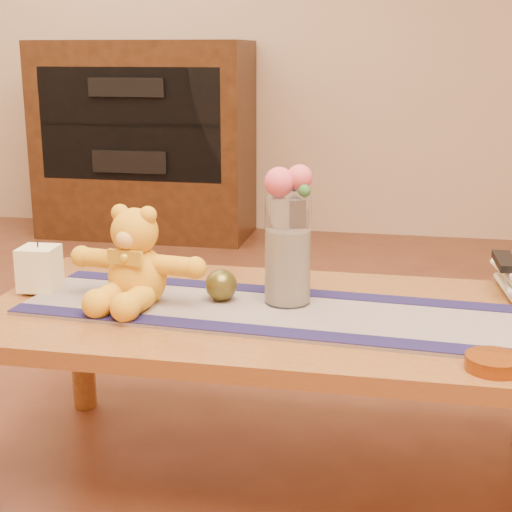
% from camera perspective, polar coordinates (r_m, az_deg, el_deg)
% --- Properties ---
extents(floor, '(5.50, 5.50, 0.00)m').
position_cam_1_polar(floor, '(2.02, 1.44, -16.14)').
color(floor, '#5A2B19').
rests_on(floor, ground).
extents(coffee_table_top, '(1.40, 0.70, 0.04)m').
position_cam_1_polar(coffee_table_top, '(1.84, 1.53, -4.60)').
color(coffee_table_top, brown).
rests_on(coffee_table_top, floor).
extents(table_leg_bl, '(0.07, 0.07, 0.41)m').
position_cam_1_polar(table_leg_bl, '(2.36, -12.83, -6.28)').
color(table_leg_bl, brown).
rests_on(table_leg_bl, floor).
extents(persian_runner, '(1.22, 0.42, 0.01)m').
position_cam_1_polar(persian_runner, '(1.81, 1.38, -4.12)').
color(persian_runner, '#1F1C4E').
rests_on(persian_runner, coffee_table_top).
extents(runner_border_near, '(1.20, 0.13, 0.00)m').
position_cam_1_polar(runner_border_near, '(1.68, 0.21, -5.53)').
color(runner_border_near, '#18143E').
rests_on(runner_border_near, persian_runner).
extents(runner_border_far, '(1.20, 0.13, 0.00)m').
position_cam_1_polar(runner_border_far, '(1.94, 2.39, -2.62)').
color(runner_border_far, '#18143E').
rests_on(runner_border_far, persian_runner).
extents(teddy_bear, '(0.37, 0.32, 0.22)m').
position_cam_1_polar(teddy_bear, '(1.86, -8.86, -0.04)').
color(teddy_bear, gold).
rests_on(teddy_bear, persian_runner).
extents(pillar_candle, '(0.10, 0.10, 0.11)m').
position_cam_1_polar(pillar_candle, '(2.02, -15.78, -0.87)').
color(pillar_candle, '#FFF7BB').
rests_on(pillar_candle, persian_runner).
extents(candle_wick, '(0.00, 0.00, 0.01)m').
position_cam_1_polar(candle_wick, '(2.01, -15.91, 0.81)').
color(candle_wick, black).
rests_on(candle_wick, pillar_candle).
extents(glass_vase, '(0.11, 0.11, 0.26)m').
position_cam_1_polar(glass_vase, '(1.82, 2.38, 0.42)').
color(glass_vase, silver).
rests_on(glass_vase, persian_runner).
extents(potpourri_fill, '(0.09, 0.09, 0.18)m').
position_cam_1_polar(potpourri_fill, '(1.83, 2.37, -0.76)').
color(potpourri_fill, beige).
rests_on(potpourri_fill, glass_vase).
extents(rose_left, '(0.07, 0.07, 0.07)m').
position_cam_1_polar(rose_left, '(1.78, 1.75, 5.52)').
color(rose_left, '#EA5261').
rests_on(rose_left, glass_vase).
extents(rose_right, '(0.06, 0.06, 0.06)m').
position_cam_1_polar(rose_right, '(1.79, 3.26, 5.86)').
color(rose_right, '#EA5261').
rests_on(rose_right, glass_vase).
extents(blue_flower_back, '(0.04, 0.04, 0.04)m').
position_cam_1_polar(blue_flower_back, '(1.82, 2.92, 5.49)').
color(blue_flower_back, '#4F59AC').
rests_on(blue_flower_back, glass_vase).
extents(blue_flower_side, '(0.04, 0.04, 0.04)m').
position_cam_1_polar(blue_flower_side, '(1.82, 1.59, 5.21)').
color(blue_flower_side, '#4F59AC').
rests_on(blue_flower_side, glass_vase).
extents(leaf_sprig, '(0.03, 0.03, 0.03)m').
position_cam_1_polar(leaf_sprig, '(1.77, 3.61, 4.85)').
color(leaf_sprig, '#33662D').
rests_on(leaf_sprig, glass_vase).
extents(bronze_ball, '(0.09, 0.09, 0.08)m').
position_cam_1_polar(bronze_ball, '(1.86, -2.60, -2.17)').
color(bronze_ball, '#534C1B').
rests_on(bronze_ball, persian_runner).
extents(book_bottom, '(0.19, 0.24, 0.02)m').
position_cam_1_polar(book_bottom, '(2.06, 17.81, -2.30)').
color(book_bottom, '#F9F1C0').
rests_on(book_bottom, coffee_table_top).
extents(book_lower, '(0.17, 0.23, 0.02)m').
position_cam_1_polar(book_lower, '(2.05, 18.00, -1.83)').
color(book_lower, '#F9F1C0').
rests_on(book_lower, book_bottom).
extents(book_upper, '(0.20, 0.25, 0.02)m').
position_cam_1_polar(book_upper, '(2.05, 17.71, -1.26)').
color(book_upper, '#F9F1C0').
rests_on(book_upper, book_lower).
extents(book_top, '(0.17, 0.23, 0.02)m').
position_cam_1_polar(book_top, '(2.04, 18.05, -0.79)').
color(book_top, '#F9F1C0').
rests_on(book_top, book_upper).
extents(tv_remote, '(0.05, 0.16, 0.02)m').
position_cam_1_polar(tv_remote, '(2.03, 18.01, -0.37)').
color(tv_remote, black).
rests_on(tv_remote, book_top).
extents(amber_dish, '(0.12, 0.12, 0.03)m').
position_cam_1_polar(amber_dish, '(1.56, 17.24, -7.59)').
color(amber_dish, '#BF5914').
rests_on(amber_dish, coffee_table_top).
extents(media_cabinet, '(1.20, 0.50, 1.10)m').
position_cam_1_polar(media_cabinet, '(4.47, -8.26, 8.50)').
color(media_cabinet, black).
rests_on(media_cabinet, floor).
extents(cabinet_cavity, '(1.02, 0.03, 0.61)m').
position_cam_1_polar(cabinet_cavity, '(4.24, -9.39, 9.61)').
color(cabinet_cavity, black).
rests_on(cabinet_cavity, media_cabinet).
extents(cabinet_shelf, '(1.02, 0.20, 0.02)m').
position_cam_1_polar(cabinet_shelf, '(4.32, -8.99, 9.72)').
color(cabinet_shelf, black).
rests_on(cabinet_shelf, media_cabinet).
extents(stereo_upper, '(0.42, 0.28, 0.10)m').
position_cam_1_polar(stereo_upper, '(4.33, -9.00, 12.36)').
color(stereo_upper, black).
rests_on(stereo_upper, media_cabinet).
extents(stereo_lower, '(0.42, 0.28, 0.12)m').
position_cam_1_polar(stereo_lower, '(4.36, -8.79, 7.16)').
color(stereo_lower, black).
rests_on(stereo_lower, media_cabinet).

